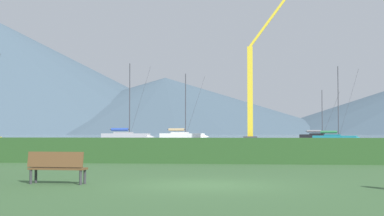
# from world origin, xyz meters

# --- Properties ---
(ground_plane) EXTENTS (1000.00, 1000.00, 0.00)m
(ground_plane) POSITION_xyz_m (0.00, 0.00, 0.00)
(ground_plane) COLOR #385B33
(harbor_water) EXTENTS (320.00, 246.00, 0.00)m
(harbor_water) POSITION_xyz_m (0.00, 137.00, 0.00)
(harbor_water) COLOR gray
(harbor_water) RESTS_ON ground_plane
(hedge_line) EXTENTS (80.00, 1.20, 1.23)m
(hedge_line) POSITION_xyz_m (0.00, 11.00, 0.62)
(hedge_line) COLOR #284C23
(hedge_line) RESTS_ON ground_plane
(sailboat_slip_0) EXTENTS (7.50, 4.11, 8.67)m
(sailboat_slip_0) POSITION_xyz_m (13.11, 81.93, 0.61)
(sailboat_slip_0) COLOR black
(sailboat_slip_0) RESTS_ON harbor_water
(sailboat_slip_1) EXTENTS (7.02, 3.51, 10.72)m
(sailboat_slip_1) POSITION_xyz_m (13.14, 64.06, 0.59)
(sailboat_slip_1) COLOR #19707A
(sailboat_slip_1) RESTS_ON harbor_water
(sailboat_slip_2) EXTENTS (8.97, 3.62, 12.68)m
(sailboat_slip_2) POSITION_xyz_m (-18.97, 73.64, 0.75)
(sailboat_slip_2) COLOR #9E9EA3
(sailboat_slip_2) RESTS_ON harbor_water
(sailboat_slip_3) EXTENTS (8.91, 4.02, 11.71)m
(sailboat_slip_3) POSITION_xyz_m (-10.64, 81.37, 0.73)
(sailboat_slip_3) COLOR white
(sailboat_slip_3) RESTS_ON harbor_water
(park_bench_near_path) EXTENTS (1.73, 0.60, 0.95)m
(park_bench_near_path) POSITION_xyz_m (-4.34, -0.15, 0.53)
(park_bench_near_path) COLOR brown
(park_bench_near_path) RESTS_ON ground_plane
(dock_crane) EXTENTS (7.08, 2.00, 22.23)m
(dock_crane) POSITION_xyz_m (1.51, 66.93, 6.78)
(dock_crane) COLOR #333338
(dock_crane) RESTS_ON ground_plane
(distant_hill_central_peak) EXTENTS (231.27, 231.27, 35.96)m
(distant_hill_central_peak) POSITION_xyz_m (-53.26, 336.85, 17.98)
(distant_hill_central_peak) COLOR #425666
(distant_hill_central_peak) RESTS_ON ground_plane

